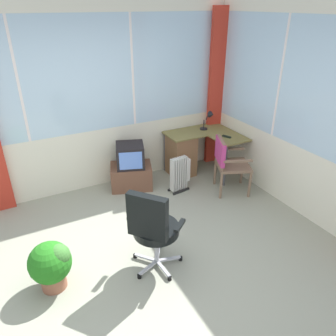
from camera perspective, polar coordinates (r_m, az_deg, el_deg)
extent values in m
cube|color=gray|center=(3.89, -4.04, -17.33)|extent=(5.77, 5.19, 0.06)
cube|color=silver|center=(5.30, -13.62, 1.50)|extent=(4.77, 0.06, 0.94)
cube|color=silver|center=(4.91, -15.27, 15.13)|extent=(4.68, 0.06, 1.63)
cube|color=silver|center=(4.82, -16.69, 25.65)|extent=(4.77, 0.06, 0.18)
cube|color=white|center=(4.80, -24.72, 13.41)|extent=(0.04, 0.07, 1.63)
cube|color=white|center=(5.14, -6.33, 16.37)|extent=(0.04, 0.07, 1.63)
cube|color=silver|center=(4.86, 22.77, -2.42)|extent=(0.06, 4.19, 0.94)
cube|color=silver|center=(4.43, 25.75, 12.23)|extent=(0.06, 4.10, 1.63)
cube|color=white|center=(4.87, 19.27, 14.49)|extent=(0.07, 0.04, 1.63)
cube|color=red|center=(5.83, 8.49, 13.18)|extent=(0.31, 0.10, 2.64)
cube|color=olive|center=(5.61, 5.14, 6.37)|extent=(1.11, 0.51, 0.02)
cube|color=olive|center=(5.39, 10.71, 5.14)|extent=(0.51, 0.50, 0.02)
cube|color=brown|center=(5.59, 2.19, 2.29)|extent=(0.40, 0.47, 0.70)
cylinder|color=#4C4C51|center=(5.27, 9.92, 0.32)|extent=(0.04, 0.04, 0.71)
cylinder|color=#4C4C51|center=(5.68, -0.52, 2.76)|extent=(0.04, 0.04, 0.71)
cylinder|color=black|center=(5.68, 6.23, 6.83)|extent=(0.13, 0.13, 0.02)
cylinder|color=black|center=(5.66, 6.27, 7.62)|extent=(0.02, 0.02, 0.15)
cylinder|color=black|center=(5.61, 6.95, 9.02)|extent=(0.04, 0.07, 0.14)
cone|color=black|center=(5.60, 7.62, 9.26)|extent=(0.12, 0.12, 0.12)
cube|color=black|center=(5.39, 10.19, 5.42)|extent=(0.10, 0.16, 0.02)
cylinder|color=#7B5F49|center=(5.10, 14.07, -2.89)|extent=(0.04, 0.04, 0.42)
cylinder|color=#7B5F49|center=(5.47, 12.74, -0.62)|extent=(0.04, 0.04, 0.42)
cylinder|color=#7B5F49|center=(4.99, 9.25, -3.13)|extent=(0.04, 0.04, 0.42)
cylinder|color=#7B5F49|center=(5.36, 8.23, -0.79)|extent=(0.04, 0.04, 0.42)
cube|color=#7B5F49|center=(5.12, 11.30, 0.44)|extent=(0.63, 0.63, 0.04)
cube|color=#7B5F49|center=(4.97, 9.09, 2.74)|extent=(0.20, 0.41, 0.42)
cube|color=#BB3778|center=(4.96, 9.10, 2.96)|extent=(0.24, 0.44, 0.35)
cube|color=#7B5F49|center=(4.85, 12.13, 1.18)|extent=(0.41, 0.21, 0.03)
cube|color=#7B5F49|center=(5.24, 10.88, 3.28)|extent=(0.41, 0.21, 0.03)
cube|color=#B7B7BF|center=(3.92, -3.89, -15.34)|extent=(0.21, 0.24, 0.02)
cylinder|color=black|center=(3.99, -5.75, -15.01)|extent=(0.05, 0.05, 0.05)
cube|color=#B7B7BF|center=(3.80, -3.46, -16.98)|extent=(0.27, 0.14, 0.02)
cylinder|color=black|center=(3.75, -5.01, -18.31)|extent=(0.05, 0.05, 0.05)
cube|color=#B7B7BF|center=(3.79, -0.88, -17.15)|extent=(0.05, 0.28, 0.02)
cylinder|color=black|center=(3.72, 0.28, -18.68)|extent=(0.05, 0.05, 0.05)
cube|color=#B7B7BF|center=(3.90, 0.13, -15.60)|extent=(0.28, 0.10, 0.02)
cylinder|color=black|center=(3.94, 2.18, -15.51)|extent=(0.05, 0.05, 0.05)
cube|color=#B7B7BF|center=(3.98, -1.73, -14.54)|extent=(0.18, 0.26, 0.02)
cylinder|color=black|center=(4.10, -1.50, -13.48)|extent=(0.05, 0.05, 0.05)
cylinder|color=#B7B7BF|center=(3.74, -2.02, -13.52)|extent=(0.05, 0.05, 0.39)
cylinder|color=black|center=(3.59, -2.08, -10.64)|extent=(0.50, 0.50, 0.09)
cube|color=black|center=(3.28, -3.54, -8.48)|extent=(0.34, 0.39, 0.49)
cube|color=black|center=(3.42, 2.06, -9.99)|extent=(0.20, 0.18, 0.04)
cube|color=black|center=(3.61, -6.05, -7.94)|extent=(0.20, 0.18, 0.04)
cube|color=brown|center=(5.27, -6.41, -1.43)|extent=(0.75, 0.63, 0.38)
cube|color=black|center=(5.10, -6.62, 2.23)|extent=(0.53, 0.52, 0.36)
cube|color=#6089E4|center=(4.92, -6.52, 1.25)|extent=(0.33, 0.12, 0.28)
cube|color=silver|center=(5.02, 0.74, -1.37)|extent=(0.03, 0.10, 0.54)
cube|color=silver|center=(5.04, 1.13, -1.24)|extent=(0.03, 0.10, 0.54)
cube|color=silver|center=(5.06, 1.52, -1.12)|extent=(0.03, 0.10, 0.54)
cube|color=silver|center=(5.08, 1.90, -0.99)|extent=(0.03, 0.10, 0.54)
cube|color=silver|center=(5.11, 2.28, -0.86)|extent=(0.03, 0.10, 0.54)
cube|color=silver|center=(5.13, 2.66, -0.74)|extent=(0.03, 0.10, 0.54)
cube|color=silver|center=(5.15, 3.03, -0.62)|extent=(0.03, 0.10, 0.54)
cube|color=black|center=(5.18, 2.31, -4.08)|extent=(0.31, 0.07, 0.03)
cube|color=black|center=(5.27, 1.41, -3.43)|extent=(0.31, 0.07, 0.03)
cube|color=silver|center=(5.16, 3.39, -0.23)|extent=(0.06, 0.10, 0.38)
cylinder|color=#955840|center=(3.81, -19.31, -18.02)|extent=(0.26, 0.26, 0.17)
sphere|color=#23731B|center=(3.64, -19.91, -15.24)|extent=(0.44, 0.44, 0.44)
sphere|color=#3E7B32|center=(3.56, -18.60, -14.31)|extent=(0.24, 0.24, 0.24)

